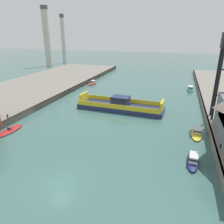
# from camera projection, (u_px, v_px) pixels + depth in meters

# --- Properties ---
(ground_plane) EXTENTS (400.00, 400.00, 0.00)m
(ground_plane) POSITION_uv_depth(u_px,v_px,m) (60.00, 185.00, 26.41)
(ground_plane) COLOR #3D6660
(chain_ferry) EXTENTS (21.33, 6.64, 3.41)m
(chain_ferry) POSITION_uv_depth(u_px,v_px,m) (120.00, 106.00, 52.01)
(chain_ferry) COLOR navy
(chain_ferry) RESTS_ON ground
(moored_boat_near_left) EXTENTS (2.54, 6.40, 1.19)m
(moored_boat_near_left) POSITION_uv_depth(u_px,v_px,m) (197.00, 132.00, 39.45)
(moored_boat_near_left) COLOR yellow
(moored_boat_near_left) RESTS_ON ground
(moored_boat_near_right) EXTENTS (1.99, 5.67, 1.34)m
(moored_boat_near_right) POSITION_uv_depth(u_px,v_px,m) (93.00, 83.00, 78.58)
(moored_boat_near_right) COLOR red
(moored_boat_near_right) RESTS_ON ground
(moored_boat_mid_left) EXTENTS (2.30, 6.56, 1.52)m
(moored_boat_mid_left) POSITION_uv_depth(u_px,v_px,m) (190.00, 89.00, 69.77)
(moored_boat_mid_left) COLOR #237075
(moored_boat_mid_left) RESTS_ON ground
(moored_boat_mid_right) EXTENTS (2.38, 6.31, 0.86)m
(moored_boat_mid_right) POSITION_uv_depth(u_px,v_px,m) (10.00, 130.00, 40.82)
(moored_boat_mid_right) COLOR red
(moored_boat_mid_right) RESTS_ON ground
(moored_boat_far_left) EXTENTS (2.09, 6.08, 1.56)m
(moored_boat_far_left) POSITION_uv_depth(u_px,v_px,m) (193.00, 159.00, 30.76)
(moored_boat_far_left) COLOR navy
(moored_boat_far_left) RESTS_ON ground
(bollard_left_far) EXTENTS (0.32, 0.32, 0.71)m
(bollard_left_far) POSITION_uv_depth(u_px,v_px,m) (7.00, 116.00, 43.39)
(bollard_left_far) COLOR black
(bollard_left_far) RESTS_ON quay_left
(bollard_right_far) EXTENTS (0.32, 0.32, 0.71)m
(bollard_right_far) POSITION_uv_depth(u_px,v_px,m) (221.00, 146.00, 31.84)
(bollard_right_far) COLOR black
(bollard_right_far) RESTS_ON quay_right
(smokestack_distant_a) EXTENTS (3.86, 3.86, 31.58)m
(smokestack_distant_a) POSITION_uv_depth(u_px,v_px,m) (47.00, 35.00, 115.12)
(smokestack_distant_a) COLOR beige
(smokestack_distant_a) RESTS_ON ground
(smokestack_distant_b) EXTENTS (2.61, 2.61, 28.47)m
(smokestack_distant_b) POSITION_uv_depth(u_px,v_px,m) (63.00, 38.00, 128.10)
(smokestack_distant_b) COLOR beige
(smokestack_distant_b) RESTS_ON ground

